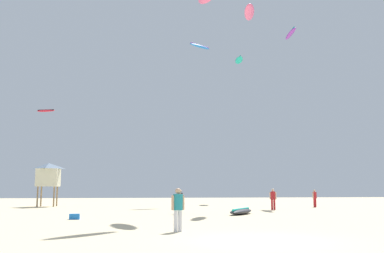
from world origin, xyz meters
TOP-DOWN VIEW (x-y plane):
  - ground_plane at (0.00, 0.00)m, footprint 120.00×120.00m
  - person_foreground at (-2.58, 3.38)m, footprint 0.56×0.41m
  - person_midground at (6.65, 19.49)m, footprint 0.53×0.39m
  - person_left at (-1.40, 15.15)m, footprint 0.38×0.56m
  - person_right at (11.97, 23.70)m, footprint 0.49×0.37m
  - kite_grounded_near at (2.69, 14.19)m, footprint 2.68×3.46m
  - lifeguard_tower at (-12.98, 27.98)m, footprint 2.30×2.30m
  - cooler_box at (-7.89, 10.88)m, footprint 0.56×0.36m
  - kite_aloft_1 at (2.39, 32.01)m, footprint 2.94×2.43m
  - kite_aloft_2 at (-15.36, 36.37)m, footprint 2.31×1.24m
  - kite_aloft_3 at (5.29, 20.68)m, footprint 1.99×3.63m
  - kite_aloft_4 at (12.02, 28.62)m, footprint 1.33×3.47m
  - kite_aloft_8 at (8.82, 39.76)m, footprint 1.29×3.38m

SIDE VIEW (x-z plane):
  - ground_plane at x=0.00m, z-range 0.00..0.00m
  - cooler_box at x=-7.89m, z-range 0.00..0.32m
  - kite_grounded_near at x=2.69m, z-range -0.01..0.41m
  - person_right at x=11.97m, z-range 0.14..1.75m
  - person_left at x=-1.40m, z-range 0.14..1.83m
  - person_midground at x=6.65m, z-range 0.14..1.86m
  - person_foreground at x=-2.58m, z-range 0.15..1.95m
  - lifeguard_tower at x=-12.98m, z-range 0.98..5.13m
  - kite_aloft_2 at x=-15.36m, z-range 10.54..11.01m
  - kite_aloft_3 at x=5.29m, z-range 16.95..17.76m
  - kite_aloft_1 at x=2.39m, z-range 17.62..18.19m
  - kite_aloft_4 at x=12.02m, z-range 18.20..19.01m
  - kite_aloft_8 at x=8.82m, z-range 18.64..19.06m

